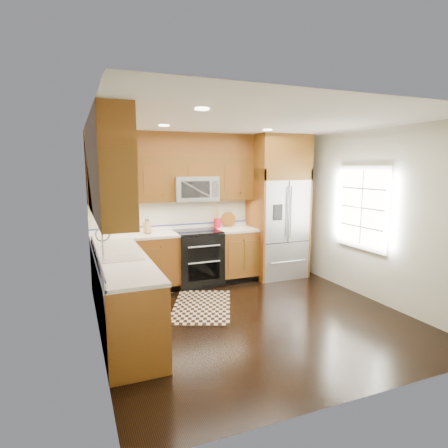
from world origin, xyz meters
name	(u,v)px	position (x,y,z in m)	size (l,w,h in m)	color
ground	(254,317)	(0.00, 0.00, 0.00)	(4.00, 4.00, 0.00)	black
wall_back	(205,208)	(0.00, 2.00, 1.30)	(4.00, 0.02, 2.60)	silver
wall_left	(95,233)	(-2.00, 0.00, 1.30)	(0.02, 4.00, 2.60)	silver
wall_right	(373,216)	(2.00, 0.00, 1.30)	(0.02, 4.00, 2.60)	silver
window	(362,208)	(1.98, 0.20, 1.40)	(0.04, 1.10, 1.30)	white
base_cabinets	(150,277)	(-1.23, 0.90, 0.45)	(2.85, 3.00, 0.90)	brown
countertop	(158,243)	(-1.09, 1.01, 0.92)	(2.86, 3.01, 0.04)	white
upper_cabinets	(150,167)	(-1.15, 1.09, 2.02)	(2.85, 3.00, 1.15)	brown
range	(198,258)	(-0.25, 1.67, 0.47)	(0.76, 0.67, 0.95)	black
microwave	(195,189)	(-0.25, 1.80, 1.66)	(0.76, 0.40, 0.42)	#B2B2B7
refrigerator	(278,207)	(1.30, 1.63, 1.30)	(0.98, 0.75, 2.60)	#B2B2B7
sink_faucet	(119,253)	(-1.73, 0.23, 0.99)	(0.54, 0.44, 0.37)	#B2B2B7
rug	(202,306)	(-0.54, 0.62, 0.01)	(0.82, 1.36, 0.01)	black
knife_block	(147,228)	(-1.10, 1.76, 1.04)	(0.12, 0.14, 0.25)	#A37F4F
utensil_crock	(217,221)	(0.19, 1.87, 1.07)	(0.14, 0.14, 0.37)	#AC1528
cutting_board	(228,226)	(0.43, 1.94, 0.95)	(0.27, 0.27, 0.02)	brown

